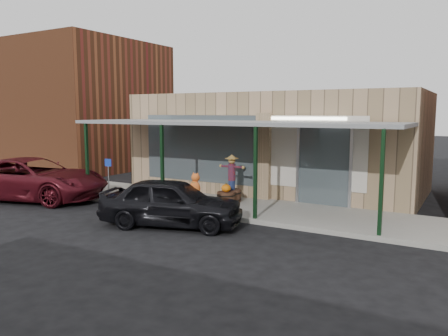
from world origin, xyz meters
The scene contains 10 objects.
ground centered at (0.00, 0.00, 0.00)m, with size 120.00×120.00×0.00m, color black.
sidewalk centered at (0.00, 3.60, 0.07)m, with size 40.00×3.20×0.15m, color gray.
storefront centered at (0.00, 8.16, 2.09)m, with size 12.00×6.25×4.20m.
awning centered at (0.00, 3.56, 3.01)m, with size 12.00×3.00×3.04m.
block_buildings_near centered at (2.01, 9.20, 3.77)m, with size 61.00×8.00×8.00m.
barrel_scarecrow centered at (-0.08, 4.03, 0.74)m, with size 1.01×0.89×1.74m.
barrel_pumpkin centered at (-0.06, 3.57, 0.42)m, with size 0.85×0.85×0.77m.
handicap_sign centered at (-5.00, 2.76, 1.07)m, with size 0.30×0.07×1.43m.
parked_sedan centered at (-0.22, 0.58, 0.74)m, with size 4.62×2.92×1.57m.
car_maroon centered at (-7.39, 1.05, 0.82)m, with size 2.73×5.92×1.64m, color #521019.
Camera 1 is at (7.62, -9.77, 3.43)m, focal length 35.00 mm.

